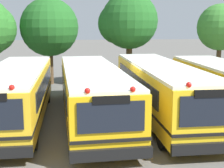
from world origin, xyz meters
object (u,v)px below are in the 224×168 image
tree_3 (221,27)px  school_bus_0 (17,92)px  tree_2 (126,22)px  tree_1 (47,27)px  school_bus_3 (223,86)px  school_bus_1 (91,91)px  school_bus_2 (160,87)px

tree_3 → school_bus_0: bearing=-151.8°
tree_2 → tree_1: bearing=166.4°
school_bus_0 → school_bus_3: 10.04m
tree_3 → school_bus_1: bearing=-143.7°
school_bus_3 → tree_1: 13.38m
tree_1 → tree_2: size_ratio=0.95×
school_bus_1 → tree_2: 9.36m
school_bus_0 → school_bus_3: school_bus_0 is taller
school_bus_3 → tree_3: (3.17, 7.03, 2.82)m
school_bus_0 → tree_1: (0.94, 9.43, 2.85)m
school_bus_1 → school_bus_2: 3.35m
school_bus_0 → tree_3: 15.24m
tree_1 → tree_3: bearing=-10.9°
school_bus_2 → tree_2: 8.72m
school_bus_0 → school_bus_3: (10.04, 0.04, -0.01)m
school_bus_1 → tree_2: (3.14, 8.20, 3.23)m
school_bus_2 → school_bus_3: bearing=-178.2°
school_bus_2 → tree_1: tree_1 is taller
school_bus_1 → school_bus_2: bearing=179.9°
school_bus_2 → tree_3: 10.00m
tree_3 → school_bus_3: bearing=-114.3°
school_bus_0 → school_bus_1: size_ratio=0.92×
tree_1 → tree_3: size_ratio=1.08×
school_bus_1 → school_bus_3: (6.64, 0.17, 0.01)m
school_bus_3 → tree_2: 9.34m
school_bus_2 → tree_3: bearing=-131.7°
school_bus_1 → tree_2: tree_2 is taller
tree_1 → tree_3: tree_1 is taller
school_bus_0 → tree_1: size_ratio=1.68×
tree_1 → tree_2: (5.60, -1.35, 0.37)m
school_bus_2 → tree_1: 11.46m
school_bus_1 → tree_1: bearing=-77.3°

